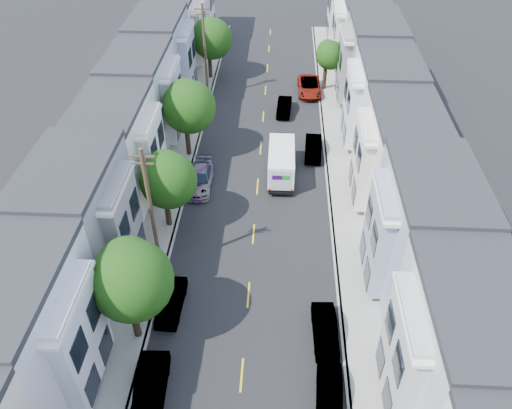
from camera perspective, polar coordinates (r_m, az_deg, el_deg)
The scene contains 25 objects.
ground at distance 34.03m, azimuth -0.87°, elevation -10.29°, with size 160.00×160.00×0.00m, color black.
road_slab at distance 45.16m, azimuth 0.36°, elevation 4.39°, with size 12.00×70.00×0.02m, color black.
curb_left at distance 45.75m, azimuth -7.25°, elevation 4.65°, with size 0.30×70.00×0.15m, color gray.
curb_right at distance 45.31m, azimuth 8.05°, elevation 4.18°, with size 0.30×70.00×0.15m, color gray.
sidewalk_left at distance 45.99m, azimuth -8.85°, elevation 4.68°, with size 2.60×70.00×0.15m, color gray.
sidewalk_right at distance 45.45m, azimuth 9.68°, elevation 4.11°, with size 2.60×70.00×0.15m, color gray.
centerline at distance 45.17m, azimuth 0.36°, elevation 4.38°, with size 0.12×70.00×0.01m, color gold.
townhouse_row_left at distance 46.92m, azimuth -13.41°, elevation 4.67°, with size 5.00×70.00×8.50m, color silver.
townhouse_row_right at distance 46.12m, azimuth 14.37°, elevation 3.82°, with size 5.00×70.00×8.50m, color silver.
tree_b at distance 28.91m, azimuth -14.16°, elevation -8.47°, with size 4.70×4.70×7.43m.
tree_c at distance 36.75m, azimuth -10.11°, elevation 2.71°, with size 4.22×4.22×6.46m.
tree_d at distance 44.54m, azimuth -7.79°, elevation 10.97°, with size 4.70×4.70×7.34m.
tree_e at distance 59.29m, azimuth -5.16°, elevation 18.34°, with size 4.59×4.59×7.04m.
tree_far_r at distance 57.17m, azimuth 8.38°, elevation 16.47°, with size 3.10×3.10×5.59m.
utility_pole_near at distance 32.70m, azimuth -11.82°, elevation -1.08°, with size 1.60×0.26×10.00m.
utility_pole_far at distance 54.67m, azimuth -5.84°, elevation 16.90°, with size 1.60×0.26×10.00m.
fedex_truck at distance 43.08m, azimuth 2.91°, elevation 4.89°, with size 2.23×5.79×2.78m.
lead_sedan at distance 53.27m, azimuth 3.24°, elevation 11.05°, with size 1.41×3.98×1.33m, color black.
parked_left_b at distance 29.76m, azimuth -11.97°, elevation -19.91°, with size 1.58×4.48×1.49m, color black.
parked_left_c at distance 33.23m, azimuth -9.66°, elevation -10.92°, with size 1.40×3.97×1.32m, color #B3B3B3.
parked_left_d at distance 42.67m, azimuth -6.43°, elevation 2.96°, with size 2.10×4.99×1.50m, color #4C0E15.
parked_right_a at distance 29.36m, azimuth 8.37°, elevation -20.86°, with size 1.38×3.91×1.30m, color #3F3F3F.
parked_right_b at distance 31.68m, azimuth 7.89°, elevation -14.10°, with size 1.42×4.02×1.34m, color silver.
parked_right_c at distance 46.65m, azimuth 6.56°, elevation 6.39°, with size 1.48×4.20×1.40m, color black.
parked_right_d at distance 57.50m, azimuth 6.11°, elevation 13.23°, with size 2.46×5.34×1.48m, color black.
Camera 1 is at (1.67, -21.91, 25.98)m, focal length 35.00 mm.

